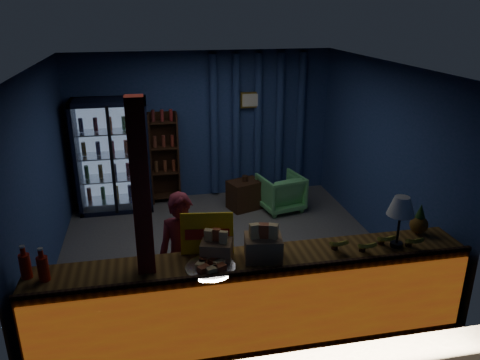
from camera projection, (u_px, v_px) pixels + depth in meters
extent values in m
plane|color=#515154|center=(224.00, 251.00, 6.70)|extent=(4.60, 4.60, 0.00)
plane|color=navy|center=(202.00, 126.00, 8.27)|extent=(4.60, 0.00, 4.60)
plane|color=navy|center=(263.00, 241.00, 4.23)|extent=(4.60, 0.00, 4.60)
plane|color=navy|center=(41.00, 177.00, 5.82)|extent=(0.00, 4.40, 4.40)
plane|color=navy|center=(382.00, 155.00, 6.68)|extent=(0.00, 4.40, 4.40)
plane|color=#472D19|center=(222.00, 66.00, 5.79)|extent=(4.60, 4.60, 0.00)
cube|color=brown|center=(255.00, 299.00, 4.79)|extent=(4.40, 0.55, 0.95)
cube|color=red|center=(261.00, 316.00, 4.52)|extent=(4.35, 0.02, 0.81)
cube|color=#372211|center=(262.00, 271.00, 4.37)|extent=(4.40, 0.04, 0.04)
cube|color=maroon|center=(145.00, 237.00, 4.31)|extent=(0.16, 0.16, 2.60)
cube|color=black|center=(114.00, 151.00, 8.03)|extent=(1.20, 0.06, 1.90)
cube|color=black|center=(77.00, 158.00, 7.67)|extent=(0.06, 0.60, 1.90)
cube|color=black|center=(148.00, 154.00, 7.89)|extent=(0.06, 0.60, 1.90)
cube|color=black|center=(108.00, 102.00, 7.46)|extent=(1.20, 0.60, 0.08)
cube|color=black|center=(118.00, 206.00, 8.10)|extent=(1.20, 0.60, 0.08)
cube|color=#99B2D8|center=(114.00, 152.00, 7.98)|extent=(1.08, 0.02, 1.74)
cube|color=white|center=(112.00, 161.00, 7.52)|extent=(1.12, 0.02, 1.78)
cube|color=black|center=(112.00, 161.00, 7.50)|extent=(0.05, 0.05, 1.80)
cube|color=silver|center=(117.00, 199.00, 8.05)|extent=(1.08, 0.48, 0.02)
cylinder|color=#B83A1A|center=(89.00, 194.00, 7.92)|extent=(0.07, 0.07, 0.22)
cylinder|color=#1B6F25|center=(103.00, 193.00, 7.96)|extent=(0.07, 0.07, 0.22)
cylinder|color=#976A17|center=(117.00, 192.00, 8.01)|extent=(0.07, 0.07, 0.22)
cylinder|color=#211751|center=(130.00, 191.00, 8.05)|extent=(0.07, 0.07, 0.22)
cylinder|color=maroon|center=(143.00, 190.00, 8.09)|extent=(0.07, 0.07, 0.22)
cube|color=silver|center=(115.00, 177.00, 7.91)|extent=(1.08, 0.48, 0.02)
cylinder|color=#1B6F25|center=(87.00, 172.00, 7.78)|extent=(0.07, 0.07, 0.22)
cylinder|color=#976A17|center=(101.00, 171.00, 7.82)|extent=(0.07, 0.07, 0.22)
cylinder|color=#211751|center=(114.00, 170.00, 7.87)|extent=(0.07, 0.07, 0.22)
cylinder|color=maroon|center=(128.00, 169.00, 7.91)|extent=(0.07, 0.07, 0.22)
cylinder|color=#B83A1A|center=(142.00, 168.00, 7.95)|extent=(0.07, 0.07, 0.22)
cube|color=silver|center=(113.00, 155.00, 7.77)|extent=(1.08, 0.48, 0.02)
cylinder|color=#976A17|center=(84.00, 149.00, 7.64)|extent=(0.07, 0.07, 0.22)
cylinder|color=#211751|center=(98.00, 148.00, 7.68)|extent=(0.07, 0.07, 0.22)
cylinder|color=maroon|center=(112.00, 147.00, 7.73)|extent=(0.07, 0.07, 0.22)
cylinder|color=#B83A1A|center=(126.00, 147.00, 7.77)|extent=(0.07, 0.07, 0.22)
cylinder|color=#1B6F25|center=(140.00, 146.00, 7.81)|extent=(0.07, 0.07, 0.22)
cube|color=silver|center=(111.00, 131.00, 7.63)|extent=(1.08, 0.48, 0.02)
cylinder|color=#211751|center=(81.00, 125.00, 7.50)|extent=(0.07, 0.07, 0.22)
cylinder|color=maroon|center=(95.00, 124.00, 7.54)|extent=(0.07, 0.07, 0.22)
cylinder|color=#B83A1A|center=(110.00, 124.00, 7.59)|extent=(0.07, 0.07, 0.22)
cylinder|color=#1B6F25|center=(124.00, 123.00, 7.63)|extent=(0.07, 0.07, 0.22)
cylinder|color=#976A17|center=(138.00, 122.00, 7.67)|extent=(0.07, 0.07, 0.22)
cube|color=#372211|center=(164.00, 156.00, 8.27)|extent=(0.50, 0.02, 1.60)
cube|color=#372211|center=(151.00, 159.00, 8.10)|extent=(0.03, 0.28, 1.60)
cube|color=#372211|center=(178.00, 158.00, 8.19)|extent=(0.03, 0.28, 1.60)
cube|color=#372211|center=(167.00, 195.00, 8.39)|extent=(0.46, 0.26, 0.02)
cube|color=#372211|center=(165.00, 172.00, 8.23)|extent=(0.46, 0.26, 0.02)
cube|color=#372211|center=(164.00, 147.00, 8.08)|extent=(0.46, 0.26, 0.02)
cube|color=#372211|center=(162.00, 122.00, 7.92)|extent=(0.46, 0.26, 0.02)
cylinder|color=navy|center=(214.00, 126.00, 8.25)|extent=(0.14, 0.14, 2.50)
cylinder|color=navy|center=(236.00, 125.00, 8.32)|extent=(0.14, 0.14, 2.50)
cylinder|color=navy|center=(258.00, 124.00, 8.40)|extent=(0.14, 0.14, 2.50)
cylinder|color=navy|center=(279.00, 123.00, 8.47)|extent=(0.14, 0.14, 2.50)
cylinder|color=navy|center=(301.00, 122.00, 8.55)|extent=(0.14, 0.14, 2.50)
cube|color=gold|center=(251.00, 100.00, 8.18)|extent=(0.36, 0.03, 0.28)
cube|color=silver|center=(251.00, 100.00, 8.16)|extent=(0.30, 0.01, 0.22)
imported|color=maroon|center=(183.00, 258.00, 5.06)|extent=(0.59, 0.43, 1.48)
imported|color=#62C571|center=(281.00, 192.00, 7.97)|extent=(0.80, 0.82, 0.63)
cube|color=#372211|center=(245.00, 195.00, 8.04)|extent=(0.65, 0.55, 0.50)
cylinder|color=#372211|center=(245.00, 178.00, 7.93)|extent=(0.10, 0.10, 0.10)
cube|color=yellow|center=(207.00, 233.00, 4.67)|extent=(0.54, 0.18, 0.42)
cube|color=red|center=(207.00, 234.00, 4.65)|extent=(0.44, 0.09, 0.11)
cylinder|color=red|center=(25.00, 266.00, 4.26)|extent=(0.10, 0.10, 0.23)
cylinder|color=red|center=(23.00, 250.00, 4.20)|extent=(0.05, 0.05, 0.09)
cylinder|color=white|center=(22.00, 247.00, 4.19)|extent=(0.05, 0.05, 0.02)
cylinder|color=red|center=(43.00, 269.00, 4.22)|extent=(0.10, 0.10, 0.23)
cylinder|color=red|center=(41.00, 253.00, 4.16)|extent=(0.05, 0.05, 0.09)
cylinder|color=white|center=(40.00, 249.00, 4.15)|extent=(0.05, 0.05, 0.02)
cube|color=#9D804C|center=(263.00, 248.00, 4.59)|extent=(0.40, 0.35, 0.23)
cube|color=yellow|center=(254.00, 230.00, 4.52)|extent=(0.10, 0.08, 0.15)
cube|color=#CA4D26|center=(264.00, 230.00, 4.52)|extent=(0.10, 0.08, 0.15)
cube|color=yellow|center=(273.00, 230.00, 4.53)|extent=(0.10, 0.08, 0.15)
cube|color=#9D804C|center=(217.00, 250.00, 4.59)|extent=(0.36, 0.32, 0.19)
cube|color=yellow|center=(209.00, 235.00, 4.54)|extent=(0.09, 0.07, 0.12)
cube|color=#CA4D26|center=(216.00, 236.00, 4.53)|extent=(0.09, 0.07, 0.12)
cube|color=yellow|center=(224.00, 236.00, 4.53)|extent=(0.09, 0.07, 0.12)
cylinder|color=silver|center=(210.00, 268.00, 4.44)|extent=(0.48, 0.48, 0.03)
cube|color=yellow|center=(220.00, 263.00, 4.44)|extent=(0.11, 0.07, 0.05)
cube|color=#CA4D26|center=(216.00, 260.00, 4.50)|extent=(0.13, 0.13, 0.05)
cube|color=yellow|center=(209.00, 259.00, 4.51)|extent=(0.07, 0.11, 0.05)
cube|color=#CA4D26|center=(202.00, 261.00, 4.47)|extent=(0.13, 0.13, 0.05)
cube|color=yellow|center=(200.00, 265.00, 4.41)|extent=(0.11, 0.07, 0.05)
cube|color=#CA4D26|center=(204.00, 268.00, 4.35)|extent=(0.13, 0.13, 0.05)
cube|color=yellow|center=(212.00, 269.00, 4.34)|extent=(0.07, 0.11, 0.05)
cube|color=#CA4D26|center=(218.00, 267.00, 4.37)|extent=(0.13, 0.13, 0.05)
cylinder|color=black|center=(396.00, 244.00, 4.85)|extent=(0.13, 0.13, 0.04)
cylinder|color=black|center=(399.00, 227.00, 4.78)|extent=(0.03, 0.03, 0.39)
cone|color=white|center=(401.00, 206.00, 4.70)|extent=(0.28, 0.28, 0.20)
sphere|color=#90541A|center=(419.00, 225.00, 5.09)|extent=(0.20, 0.20, 0.20)
cone|color=#28551D|center=(421.00, 211.00, 5.03)|extent=(0.11, 0.11, 0.15)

